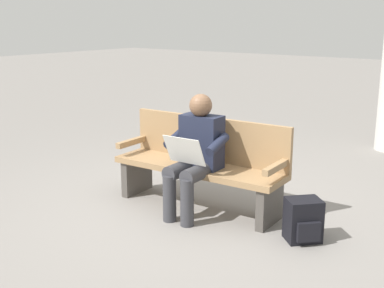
# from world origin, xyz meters

# --- Properties ---
(ground_plane) EXTENTS (40.00, 40.00, 0.00)m
(ground_plane) POSITION_xyz_m (0.00, 0.00, 0.00)
(ground_plane) COLOR gray
(bench_near) EXTENTS (1.82, 0.58, 0.90)m
(bench_near) POSITION_xyz_m (0.00, -0.07, 0.46)
(bench_near) COLOR #9E7A51
(bench_near) RESTS_ON ground
(person_seated) EXTENTS (0.59, 0.59, 1.18)m
(person_seated) POSITION_xyz_m (-0.08, 0.16, 0.63)
(person_seated) COLOR #1E2338
(person_seated) RESTS_ON ground
(backpack) EXTENTS (0.36, 0.37, 0.37)m
(backpack) POSITION_xyz_m (-1.20, 0.09, 0.18)
(backpack) COLOR black
(backpack) RESTS_ON ground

